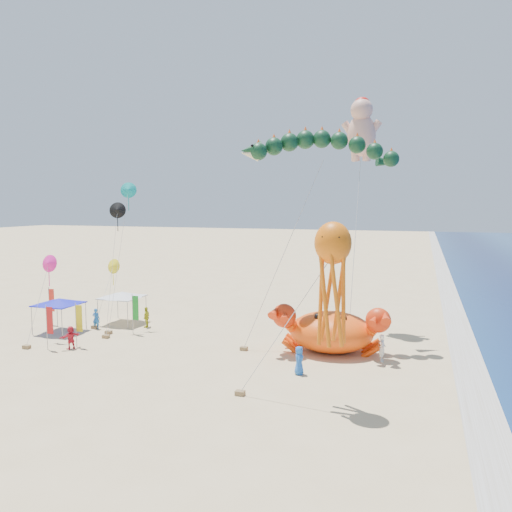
{
  "coord_description": "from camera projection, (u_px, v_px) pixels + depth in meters",
  "views": [
    {
      "loc": [
        8.97,
        -30.76,
        10.15
      ],
      "look_at": [
        -2.0,
        2.0,
        6.5
      ],
      "focal_mm": 35.0,
      "sensor_mm": 36.0,
      "label": 1
    }
  ],
  "objects": [
    {
      "name": "canopy_blue",
      "position": [
        59.0,
        302.0,
        39.32
      ],
      "size": [
        3.38,
        3.38,
        2.71
      ],
      "color": "gray",
      "rests_on": "ground"
    },
    {
      "name": "canopy_white",
      "position": [
        122.0,
        295.0,
        42.23
      ],
      "size": [
        3.42,
        3.42,
        2.71
      ],
      "color": "gray",
      "rests_on": "ground"
    },
    {
      "name": "octopus_kite",
      "position": [
        332.0,
        274.0,
        24.49
      ],
      "size": [
        5.95,
        1.64,
        9.28
      ],
      "color": "orange",
      "rests_on": "ground"
    },
    {
      "name": "beachgoers",
      "position": [
        172.0,
        336.0,
        35.25
      ],
      "size": [
        23.23,
        8.36,
        1.77
      ],
      "color": "red",
      "rests_on": "ground"
    },
    {
      "name": "dragon_kite",
      "position": [
        321.0,
        153.0,
        34.84
      ],
      "size": [
        11.1,
        6.63,
        14.93
      ],
      "color": "black",
      "rests_on": "ground"
    },
    {
      "name": "foam_strip",
      "position": [
        472.0,
        378.0,
        29.12
      ],
      "size": [
        320.0,
        320.0,
        0.0
      ],
      "primitive_type": "plane",
      "color": "silver",
      "rests_on": "ground"
    },
    {
      "name": "feather_flags",
      "position": [
        79.0,
        312.0,
        37.44
      ],
      "size": [
        8.92,
        6.01,
        3.2
      ],
      "color": "gray",
      "rests_on": "ground"
    },
    {
      "name": "cherub_kite",
      "position": [
        361.0,
        128.0,
        39.64
      ],
      "size": [
        2.27,
        7.59,
        18.51
      ],
      "color": "#EDA990",
      "rests_on": "ground"
    },
    {
      "name": "ground",
      "position": [
        275.0,
        358.0,
        32.91
      ],
      "size": [
        320.0,
        320.0,
        0.0
      ],
      "primitive_type": "plane",
      "color": "#D1B784",
      "rests_on": "ground"
    },
    {
      "name": "crab_inflatable",
      "position": [
        331.0,
        330.0,
        34.1
      ],
      "size": [
        7.81,
        5.36,
        3.42
      ],
      "color": "#FF510D",
      "rests_on": "ground"
    },
    {
      "name": "small_kites",
      "position": [
        102.0,
        242.0,
        39.85
      ],
      "size": [
        4.55,
        10.65,
        11.92
      ],
      "color": "yellow",
      "rests_on": "ground"
    }
  ]
}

